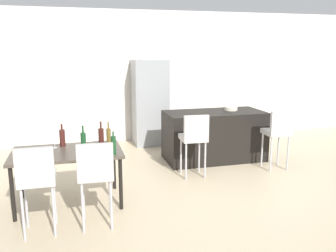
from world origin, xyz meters
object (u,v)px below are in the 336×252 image
(wine_bottle_near, at_px, (114,145))
(refrigerator, at_px, (150,102))
(wine_bottle_inner, at_px, (109,137))
(potted_plant, at_px, (241,123))
(bar_chair_left, at_px, (194,136))
(fruit_bowl, at_px, (231,108))
(wine_glass_middle, at_px, (54,139))
(wine_bottle_right, at_px, (62,138))
(dining_chair_near, at_px, (37,176))
(kitchen_island, at_px, (214,136))
(dining_chair_far, at_px, (96,171))
(wine_bottle_corner, at_px, (83,142))
(bar_chair_middle, at_px, (278,130))
(dining_table, at_px, (67,156))
(wine_bottle_left, at_px, (101,136))

(wine_bottle_near, bearing_deg, refrigerator, 69.62)
(wine_bottle_inner, height_order, potted_plant, wine_bottle_inner)
(bar_chair_left, distance_m, fruit_bowl, 1.40)
(wine_glass_middle, bearing_deg, wine_bottle_right, 31.25)
(wine_bottle_right, distance_m, refrigerator, 3.12)
(dining_chair_near, relative_size, fruit_bowl, 4.09)
(wine_glass_middle, xyz_separation_m, potted_plant, (4.10, 2.60, -0.52))
(wine_bottle_inner, bearing_deg, kitchen_island, 31.29)
(dining_chair_far, height_order, potted_plant, dining_chair_far)
(wine_bottle_right, relative_size, wine_bottle_corner, 0.90)
(dining_chair_far, bearing_deg, bar_chair_middle, 22.53)
(kitchen_island, distance_m, potted_plant, 1.94)
(wine_bottle_right, distance_m, wine_glass_middle, 0.12)
(dining_table, relative_size, fruit_bowl, 5.57)
(dining_table, xyz_separation_m, fruit_bowl, (3.02, 1.42, 0.28))
(dining_chair_far, xyz_separation_m, wine_bottle_right, (-0.37, 1.06, 0.17))
(wine_bottle_left, distance_m, potted_plant, 4.40)
(wine_bottle_inner, bearing_deg, bar_chair_middle, 8.84)
(dining_table, xyz_separation_m, wine_bottle_right, (-0.06, 0.27, 0.19))
(wine_glass_middle, bearing_deg, bar_chair_left, 8.60)
(kitchen_island, relative_size, wine_bottle_left, 5.35)
(wine_glass_middle, relative_size, potted_plant, 0.30)
(wine_bottle_corner, xyz_separation_m, fruit_bowl, (2.80, 1.51, 0.08))
(bar_chair_left, xyz_separation_m, wine_glass_middle, (-2.13, -0.32, 0.17))
(wine_bottle_corner, bearing_deg, dining_chair_far, -81.87)
(wine_bottle_corner, relative_size, wine_bottle_inner, 1.01)
(bar_chair_left, bearing_deg, refrigerator, 95.68)
(bar_chair_middle, height_order, wine_bottle_right, wine_bottle_right)
(dining_table, distance_m, wine_glass_middle, 0.32)
(bar_chair_middle, relative_size, wine_bottle_right, 3.33)
(wine_bottle_left, bearing_deg, dining_chair_far, -98.96)
(wine_bottle_corner, height_order, fruit_bowl, wine_bottle_corner)
(kitchen_island, xyz_separation_m, bar_chair_middle, (0.83, -0.82, 0.24))
(potted_plant, bearing_deg, kitchen_island, -131.32)
(wine_bottle_left, bearing_deg, fruit_bowl, 26.36)
(bar_chair_left, distance_m, refrigerator, 2.31)
(wine_bottle_left, bearing_deg, potted_plant, 37.27)
(wine_bottle_inner, relative_size, refrigerator, 0.19)
(bar_chair_middle, xyz_separation_m, fruit_bowl, (-0.48, 0.90, 0.26))
(kitchen_island, xyz_separation_m, dining_chair_far, (-2.34, -2.14, 0.24))
(wine_bottle_inner, bearing_deg, dining_chair_near, -135.73)
(dining_chair_near, xyz_separation_m, potted_plant, (4.26, 3.60, -0.35))
(dining_chair_far, relative_size, wine_bottle_right, 3.33)
(wine_bottle_left, height_order, wine_bottle_inner, wine_bottle_inner)
(dining_chair_far, height_order, wine_bottle_right, wine_bottle_right)
(fruit_bowl, bearing_deg, dining_table, -154.74)
(kitchen_island, xyz_separation_m, dining_table, (-2.66, -1.35, 0.21))
(bar_chair_middle, bearing_deg, wine_bottle_near, -163.90)
(dining_table, height_order, wine_bottle_near, wine_bottle_near)
(wine_bottle_left, relative_size, wine_bottle_inner, 0.99)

